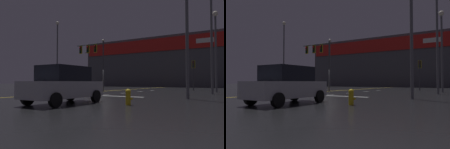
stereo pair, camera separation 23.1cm
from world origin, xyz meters
The scene contains 13 objects.
ground_plane centered at (0.00, 0.00, 0.00)m, with size 200.00×200.00×0.00m, color black.
road_markings centered at (0.69, -1.04, 0.00)m, with size 12.26×60.00×0.01m.
traffic_signal_median centered at (-1.71, 0.54, 4.62)m, with size 4.04×0.36×5.89m.
traffic_signal_corner_northwest centered at (-9.81, 8.99, 2.52)m, with size 0.42×0.36×3.44m.
traffic_signal_corner_northeast centered at (8.42, 8.56, 2.81)m, with size 0.42×0.36×3.82m.
streetlight_near_left centered at (11.52, 4.52, 5.52)m, with size 0.56×0.56×8.53m.
streetlight_near_right centered at (11.63, 0.65, 6.85)m, with size 0.56×0.56×10.95m.
streetlight_far_left centered at (-10.51, 15.84, 6.19)m, with size 0.56×0.56×9.73m.
streetlight_far_median centered at (-11.63, 4.45, 6.79)m, with size 0.56×0.56×10.85m.
fire_hydrant centered at (9.55, -11.32, 0.40)m, with size 0.35×0.26×0.76m.
parked_car centered at (6.52, -12.44, 0.95)m, with size 2.07×4.33×1.88m.
building_backdrop centered at (0.00, 29.37, 5.50)m, with size 42.20×10.23×10.97m.
utility_pole_row centered at (0.25, 24.60, 4.87)m, with size 46.81×0.26×9.42m.
Camera 1 is at (14.37, -20.43, 1.09)m, focal length 35.00 mm.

